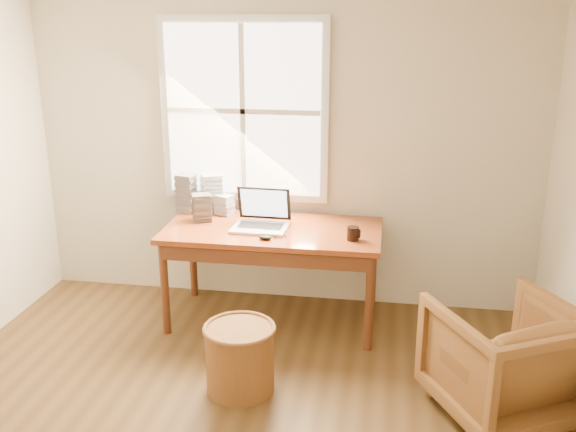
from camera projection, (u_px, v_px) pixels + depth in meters
name	position (u px, v px, depth m)	size (l,w,h in m)	color
room_shell	(204.00, 224.00, 3.04)	(4.04, 4.54, 2.64)	#50381B
desk	(273.00, 230.00, 4.75)	(1.60, 0.80, 0.04)	brown
armchair	(505.00, 360.00, 3.72)	(0.75, 0.77, 0.70)	brown
wicker_stool	(240.00, 359.00, 4.00)	(0.43, 0.43, 0.43)	brown
laptop	(259.00, 209.00, 4.66)	(0.43, 0.45, 0.32)	silver
mouse	(265.00, 237.00, 4.50)	(0.10, 0.06, 0.03)	black
coffee_mug	(353.00, 233.00, 4.48)	(0.09, 0.09, 0.10)	black
cd_stack_a	(212.00, 193.00, 5.08)	(0.16, 0.14, 0.31)	#B7BAC3
cd_stack_b	(202.00, 208.00, 4.88)	(0.13, 0.12, 0.21)	#232227
cd_stack_c	(186.00, 193.00, 5.08)	(0.14, 0.12, 0.31)	#9496A1
cd_stack_d	(224.00, 205.00, 5.04)	(0.13, 0.11, 0.16)	#B1B4BD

